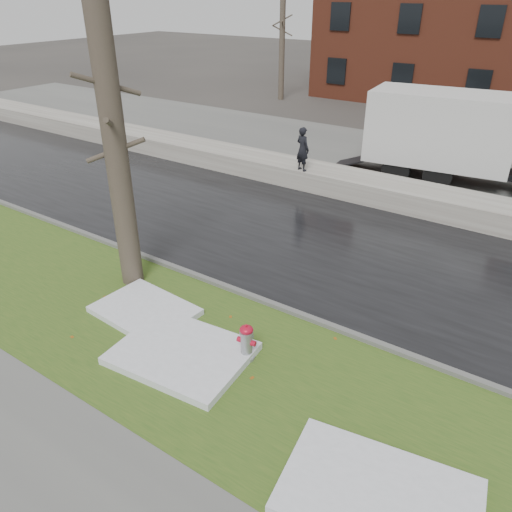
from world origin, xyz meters
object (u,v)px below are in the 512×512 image
Objects in this scene: fire_hydrant at (247,341)px; tree at (116,153)px; box_truck at (470,139)px; worker at (303,149)px.

fire_hydrant is 5.11m from tree.
box_truck is at bearing 67.43° from tree.
worker reaches higher than fire_hydrant.
fire_hydrant is at bearing 131.06° from worker.
fire_hydrant is 0.53× the size of worker.
worker is at bearing 104.46° from fire_hydrant.
box_truck is (5.01, 12.06, -1.60)m from tree.
worker is (0.26, 8.12, -1.82)m from tree.
tree is at bearing 159.54° from fire_hydrant.
fire_hydrant is 0.13× the size of tree.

